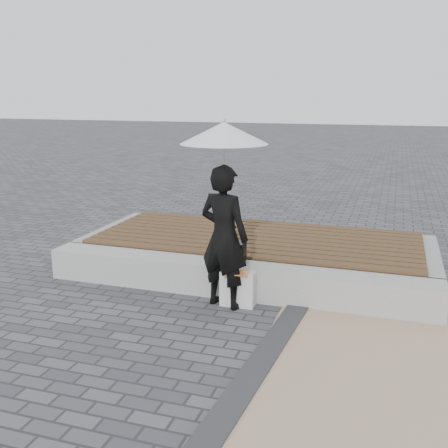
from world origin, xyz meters
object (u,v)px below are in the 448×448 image
Objects in this scene: handbag at (232,252)px; seating_ledge at (232,279)px; woman at (224,237)px; parasol at (224,133)px; canvas_tote at (238,289)px.

seating_ledge is at bearing -70.15° from handbag.
woman is at bearing -87.59° from seating_ledge.
woman is 1.34× the size of parasol.
handbag is (-0.05, 0.48, -1.52)m from parasol.
seating_ledge is 0.39m from canvas_tote.
parasol is (0.02, -0.38, 1.84)m from seating_ledge.
seating_ledge is at bearing 114.96° from canvas_tote.
seating_ledge is 2.96× the size of woman.
parasol is (0.00, 0.00, 1.19)m from woman.
parasol is at bearing -165.24° from woman.
parasol is at bearing -168.17° from canvas_tote.
parasol reaches higher than canvas_tote.
canvas_tote is at bearing -151.68° from woman.
canvas_tote is (0.16, 0.04, -1.82)m from parasol.
handbag is 0.58m from canvas_tote.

